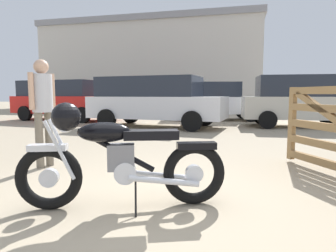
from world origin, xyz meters
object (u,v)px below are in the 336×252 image
at_px(white_estate_far, 154,100).
at_px(bystander, 43,102).
at_px(silver_sedan_mid, 216,101).
at_px(vintage_motorcycle, 118,159).
at_px(dark_sedan_left, 64,99).
at_px(pale_sedan_back, 298,101).

bearing_deg(white_estate_far, bystander, -83.99).
bearing_deg(silver_sedan_mid, bystander, -111.78).
bearing_deg(vintage_motorcycle, bystander, -55.72).
bearing_deg(dark_sedan_left, silver_sedan_mid, 20.65).
distance_m(bystander, dark_sedan_left, 8.97).
xyz_separation_m(white_estate_far, silver_sedan_mid, (2.12, 3.20, -0.10)).
relative_size(bystander, silver_sedan_mid, 0.38).
distance_m(dark_sedan_left, pale_sedan_back, 9.56).
bearing_deg(pale_sedan_back, silver_sedan_mid, 140.31).
bearing_deg(dark_sedan_left, vintage_motorcycle, -47.79).
relative_size(bystander, dark_sedan_left, 0.34).
bearing_deg(bystander, dark_sedan_left, -44.39).
height_order(white_estate_far, silver_sedan_mid, white_estate_far).
relative_size(vintage_motorcycle, dark_sedan_left, 0.41).
distance_m(vintage_motorcycle, bystander, 2.27).
relative_size(vintage_motorcycle, white_estate_far, 0.41).
bearing_deg(vintage_motorcycle, dark_sedan_left, -74.21).
distance_m(vintage_motorcycle, silver_sedan_mid, 10.62).
bearing_deg(bystander, pale_sedan_back, -110.02).
xyz_separation_m(dark_sedan_left, silver_sedan_mid, (6.65, 1.14, -0.10)).
distance_m(white_estate_far, pale_sedan_back, 5.02).
height_order(dark_sedan_left, silver_sedan_mid, dark_sedan_left).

